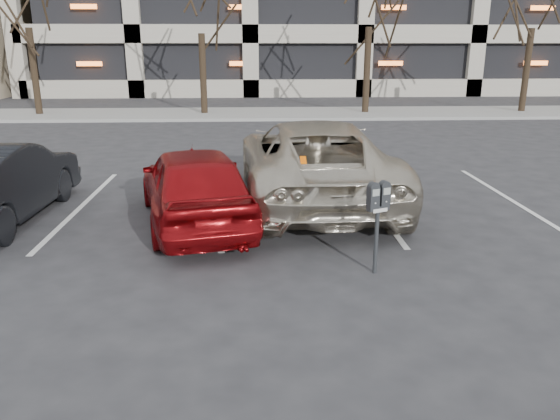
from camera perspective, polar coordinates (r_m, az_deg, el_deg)
ground at (r=8.47m, az=3.45°, el=-3.62°), size 140.00×140.00×0.00m
sidewalk at (r=24.08m, az=-0.64°, el=10.04°), size 80.00×4.00×0.12m
stall_lines at (r=10.62m, az=-5.41°, el=0.66°), size 16.90×5.20×0.00m
parking_meter at (r=7.24m, az=10.22°, el=0.51°), size 0.34×0.23×1.25m
suv_silver at (r=10.61m, az=3.54°, el=5.13°), size 2.86×5.86×1.61m
car_red at (r=9.34m, az=-8.90°, el=2.60°), size 2.51×4.32×1.38m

